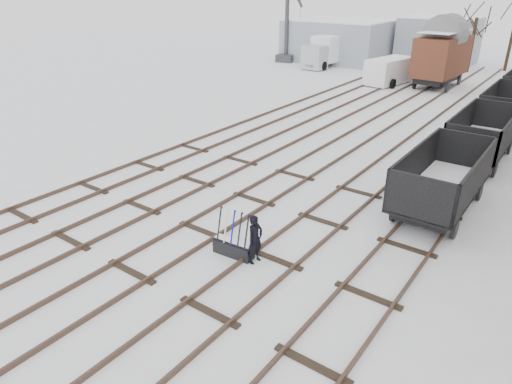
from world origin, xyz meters
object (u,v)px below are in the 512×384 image
(worker, at_px, (255,239))
(lorry, at_px, (328,51))
(ground_frame, at_px, (234,247))
(crane, at_px, (287,39))
(freight_wagon_a, at_px, (441,188))
(box_van_wagon, at_px, (442,55))
(panel_van, at_px, (389,71))

(worker, height_order, lorry, lorry)
(ground_frame, bearing_deg, crane, 116.27)
(worker, xyz_separation_m, lorry, (-14.65, 32.12, 0.73))
(freight_wagon_a, bearing_deg, lorry, 125.46)
(ground_frame, xyz_separation_m, worker, (0.75, 0.10, 0.49))
(ground_frame, distance_m, lorry, 35.11)
(ground_frame, bearing_deg, box_van_wagon, 90.73)
(ground_frame, relative_size, freight_wagon_a, 0.27)
(ground_frame, relative_size, box_van_wagon, 0.26)
(ground_frame, height_order, worker, worker)
(ground_frame, distance_m, freight_wagon_a, 8.03)
(ground_frame, relative_size, panel_van, 0.30)
(freight_wagon_a, bearing_deg, panel_van, 115.66)
(ground_frame, xyz_separation_m, panel_van, (-5.83, 27.69, 0.78))
(worker, xyz_separation_m, crane, (-19.55, 32.48, 1.50))
(worker, relative_size, panel_van, 0.31)
(freight_wagon_a, bearing_deg, crane, 131.76)
(lorry, xyz_separation_m, panel_van, (8.06, -4.53, -0.44))
(ground_frame, distance_m, panel_van, 28.31)
(lorry, height_order, panel_van, lorry)
(panel_van, bearing_deg, crane, 168.75)
(worker, bearing_deg, ground_frame, 103.70)
(ground_frame, height_order, box_van_wagon, box_van_wagon)
(lorry, bearing_deg, crane, 179.04)
(ground_frame, relative_size, lorry, 0.23)
(box_van_wagon, relative_size, lorry, 0.88)
(ground_frame, height_order, freight_wagon_a, freight_wagon_a)
(crane, bearing_deg, freight_wagon_a, -58.44)
(freight_wagon_a, xyz_separation_m, box_van_wagon, (-6.45, 22.06, 1.61))
(freight_wagon_a, relative_size, box_van_wagon, 0.97)
(box_van_wagon, distance_m, lorry, 12.16)
(freight_wagon_a, relative_size, crane, 0.65)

